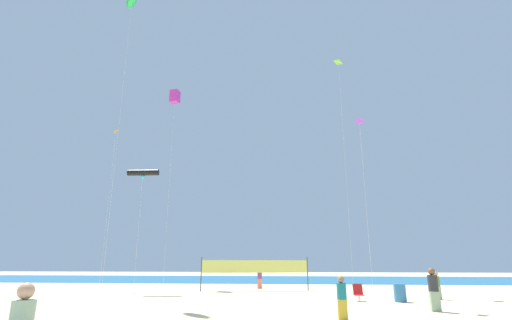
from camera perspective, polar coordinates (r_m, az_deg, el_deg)
name	(u,v)px	position (r m, az deg, el deg)	size (l,w,h in m)	color
ground_plane	(251,312)	(17.05, -0.78, -22.46)	(120.00, 120.00, 0.00)	beige
ocean_band	(277,279)	(46.88, 3.35, -17.95)	(120.00, 20.00, 0.01)	#1E6B99
beachgoer_plum_shirt	(260,277)	(30.94, 0.57, -17.70)	(0.37, 0.37, 1.61)	#EA7260
beachgoer_olive_shirt	(437,284)	(24.58, 26.20, -16.90)	(0.35, 0.35, 1.52)	#99B28C
beachgoer_teal_shirt	(342,296)	(15.11, 13.14, -19.81)	(0.36, 0.36, 1.56)	gold
beachgoer_charcoal_shirt	(433,288)	(18.74, 25.77, -17.40)	(0.42, 0.42, 1.81)	#99B28C
folding_beach_chair	(358,292)	(22.15, 15.56, -19.10)	(0.52, 0.65, 0.89)	red
trash_barrel	(400,293)	(22.30, 21.39, -18.62)	(0.63, 0.63, 0.92)	teal
volleyball_net	(255,268)	(28.50, -0.12, -16.33)	(7.84, 1.72, 2.40)	#4C4C51
beach_handbag	(344,299)	(21.67, 13.45, -20.25)	(0.29, 0.14, 0.23)	#2D2D33
kite_violet_diamond	(360,126)	(21.67, 15.77, 5.06)	(0.52, 0.53, 9.93)	silver
kite_magenta_box	(175,97)	(38.79, -12.45, 9.51)	(0.97, 0.97, 18.87)	silver
kite_green_inflatable	(132,0)	(32.00, -18.63, 22.48)	(1.82, 1.93, 21.89)	silver
kite_black_tube	(143,173)	(29.37, -17.07, -1.92)	(2.39, 0.54, 8.85)	silver
kite_lime_diamond	(339,66)	(33.10, 12.72, 14.08)	(0.69, 0.68, 18.76)	silver
kite_orange_diamond	(115,138)	(35.69, -21.00, 3.23)	(0.51, 0.51, 13.69)	silver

